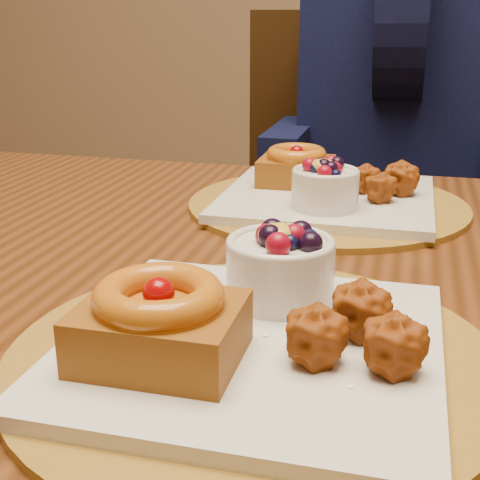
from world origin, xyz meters
name	(u,v)px	position (x,y,z in m)	size (l,w,h in m)	color
dining_table	(298,328)	(0.06, -0.06, 0.68)	(1.60, 0.90, 0.76)	#3B1D0A
place_setting_near	(251,327)	(0.06, -0.27, 0.78)	(0.38, 0.38, 0.09)	brown
place_setting_far	(326,192)	(0.06, 0.16, 0.78)	(0.38, 0.38, 0.08)	brown
chair_far	(350,212)	(0.04, 0.81, 0.56)	(0.57, 0.57, 1.01)	black
diner	(399,83)	(0.13, 0.76, 0.87)	(0.50, 0.48, 0.81)	black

